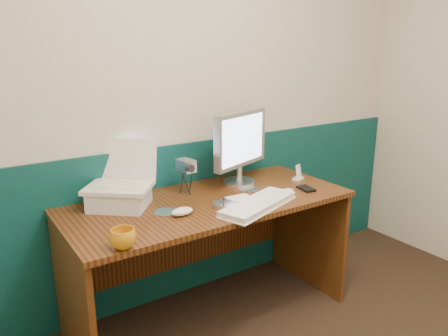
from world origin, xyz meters
TOP-DOWN VIEW (x-y plane):
  - back_wall at (0.00, 1.75)m, footprint 3.50×0.04m
  - wainscot at (0.00, 1.74)m, footprint 3.48×0.02m
  - desk at (-0.13, 1.38)m, footprint 1.60×0.70m
  - laptop_riser at (-0.59, 1.55)m, footprint 0.38×0.37m
  - laptop at (-0.59, 1.55)m, footprint 0.42×0.41m
  - monitor at (0.18, 1.54)m, footprint 0.49×0.28m
  - keyboard at (0.02, 1.14)m, footprint 0.53×0.32m
  - mouse_right at (0.29, 1.21)m, footprint 0.10×0.07m
  - mouse_left at (-0.37, 1.26)m, footprint 0.12×0.08m
  - mug at (-0.75, 1.07)m, footprint 0.12×0.12m
  - camcorder at (-0.18, 1.55)m, footprint 0.10×0.14m
  - cd_spindle at (-0.13, 1.24)m, footprint 0.12×0.12m
  - cd_loose_a at (-0.42, 1.35)m, footprint 0.12×0.12m
  - cd_loose_b at (0.17, 1.42)m, footprint 0.12×0.12m
  - pen at (0.21, 1.28)m, footprint 0.15×0.01m
  - papers at (0.02, 1.31)m, footprint 0.15×0.11m
  - dock at (0.54, 1.39)m, footprint 0.09×0.08m
  - music_player at (0.54, 1.39)m, footprint 0.05×0.04m
  - pda at (0.44, 1.21)m, footprint 0.08×0.12m

SIDE VIEW (x-z plane):
  - desk at x=-0.13m, z-range 0.00..0.75m
  - wainscot at x=0.00m, z-range 0.00..1.00m
  - cd_loose_b at x=0.17m, z-range 0.75..0.75m
  - cd_loose_a at x=-0.42m, z-range 0.75..0.75m
  - papers at x=0.02m, z-range 0.75..0.75m
  - pen at x=0.21m, z-range 0.75..0.76m
  - dock at x=0.54m, z-range 0.75..0.76m
  - pda at x=0.44m, z-range 0.75..0.76m
  - cd_spindle at x=-0.13m, z-range 0.75..0.77m
  - keyboard at x=0.02m, z-range 0.75..0.78m
  - mouse_right at x=0.29m, z-range 0.75..0.78m
  - mouse_left at x=-0.37m, z-range 0.75..0.79m
  - mug at x=-0.75m, z-range 0.75..0.84m
  - laptop_riser at x=-0.59m, z-range 0.75..0.85m
  - music_player at x=0.54m, z-range 0.76..0.85m
  - camcorder at x=-0.18m, z-range 0.75..0.95m
  - monitor at x=0.18m, z-range 0.75..1.22m
  - laptop at x=-0.59m, z-range 0.85..1.13m
  - back_wall at x=0.00m, z-range 0.00..2.50m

